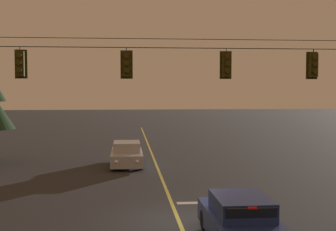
{
  "coord_description": "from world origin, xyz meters",
  "views": [
    {
      "loc": [
        -1.74,
        -14.98,
        4.41
      ],
      "look_at": [
        0.0,
        4.23,
        3.35
      ],
      "focal_mm": 49.19,
      "sensor_mm": 36.0,
      "label": 1
    }
  ],
  "objects": [
    {
      "name": "signal_span_assembly",
      "position": [
        0.0,
        3.23,
        3.89
      ],
      "size": [
        18.82,
        0.32,
        7.48
      ],
      "color": "#38281C",
      "rests_on": "ground"
    },
    {
      "name": "car_waiting_near_lane",
      "position": [
        1.51,
        -2.18,
        0.65
      ],
      "size": [
        1.8,
        4.33,
        1.39
      ],
      "color": "navy",
      "rests_on": "ground"
    },
    {
      "name": "traffic_light_centre",
      "position": [
        2.26,
        3.21,
        5.43
      ],
      "size": [
        0.48,
        0.41,
        1.22
      ],
      "color": "black"
    },
    {
      "name": "lane_centre_stripe",
      "position": [
        0.0,
        9.23,
        0.0
      ],
      "size": [
        0.14,
        60.0,
        0.01
      ],
      "primitive_type": "cube",
      "color": "#D1C64C",
      "rests_on": "ground"
    },
    {
      "name": "stop_bar_paint",
      "position": [
        1.9,
        2.63,
        0.0
      ],
      "size": [
        3.4,
        0.36,
        0.01
      ],
      "primitive_type": "cube",
      "color": "silver",
      "rests_on": "ground"
    },
    {
      "name": "traffic_light_right_inner",
      "position": [
        5.86,
        3.21,
        5.43
      ],
      "size": [
        0.48,
        0.41,
        1.22
      ],
      "color": "black"
    },
    {
      "name": "traffic_light_leftmost",
      "position": [
        -5.81,
        3.21,
        5.43
      ],
      "size": [
        0.48,
        0.41,
        1.22
      ],
      "color": "black"
    },
    {
      "name": "ground_plane",
      "position": [
        0.0,
        0.0,
        0.0
      ],
      "size": [
        180.0,
        180.0,
        0.0
      ],
      "primitive_type": "plane",
      "color": "#28282B"
    },
    {
      "name": "traffic_light_left_inner",
      "position": [
        -1.73,
        3.21,
        5.43
      ],
      "size": [
        0.48,
        0.41,
        1.22
      ],
      "color": "black"
    },
    {
      "name": "car_oncoming_lead",
      "position": [
        -1.73,
        11.8,
        0.65
      ],
      "size": [
        1.8,
        4.42,
        1.39
      ],
      "color": "#A5A5AD",
      "rests_on": "ground"
    }
  ]
}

